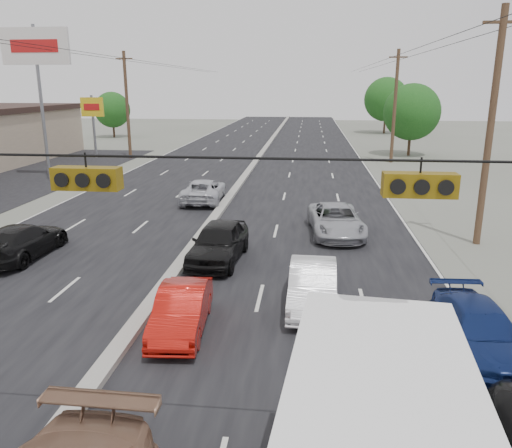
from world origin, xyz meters
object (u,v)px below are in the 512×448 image
object	(u,v)px
queue_car_b	(313,286)
queue_car_c	(336,221)
pole_sign_billboard	(36,56)
utility_pole_right_c	(395,106)
queue_car_a	(219,242)
tree_left_far	(112,110)
tree_right_far	(386,99)
utility_pole_left_c	(127,105)
pole_sign_far	(93,112)
queue_car_d	(479,331)
red_sedan	(182,310)
oncoming_near	(22,241)
utility_pole_right_b	(490,128)
tree_right_mid	(412,112)
oncoming_far	(204,191)
box_truck	(374,448)

from	to	relation	value
queue_car_b	queue_car_c	bearing A→B (deg)	83.16
pole_sign_billboard	utility_pole_right_c	bearing A→B (deg)	23.96
queue_car_a	queue_car_c	size ratio (longest dim) A/B	0.91
tree_left_far	tree_right_far	xyz separation A→B (m)	(38.00, 10.00, 1.24)
queue_car_a	queue_car_c	distance (m)	6.43
utility_pole_left_c	tree_right_far	size ratio (longest dim) A/B	1.23
utility_pole_left_c	pole_sign_far	xyz separation A→B (m)	(-3.50, -0.00, -0.70)
pole_sign_far	queue_car_d	world-z (taller)	pole_sign_far
pole_sign_billboard	red_sedan	distance (m)	28.76
queue_car_b	oncoming_near	distance (m)	12.34
tree_right_far	utility_pole_right_c	bearing A→B (deg)	-96.65
utility_pole_right_b	oncoming_near	size ratio (longest dim) A/B	2.07
red_sedan	queue_car_a	xyz separation A→B (m)	(0.00, 6.01, 0.15)
tree_right_mid	oncoming_far	world-z (taller)	tree_right_mid
utility_pole_right_b	red_sedan	world-z (taller)	utility_pole_right_b
tree_left_far	box_truck	size ratio (longest dim) A/B	0.90
queue_car_a	oncoming_far	distance (m)	10.84
pole_sign_far	tree_right_far	xyz separation A→B (m)	(32.00, 30.00, 0.55)
utility_pole_right_b	utility_pole_left_c	bearing A→B (deg)	135.00
queue_car_a	pole_sign_billboard	bearing A→B (deg)	137.94
tree_right_far	queue_car_a	distance (m)	60.44
queue_car_c	queue_car_b	bearing A→B (deg)	-103.06
pole_sign_far	oncoming_far	size ratio (longest dim) A/B	1.21
utility_pole_right_c	queue_car_c	size ratio (longest dim) A/B	1.98
tree_right_mid	queue_car_a	xyz separation A→B (m)	(-13.60, -33.51, -3.55)
pole_sign_billboard	tree_right_far	size ratio (longest dim) A/B	1.35
queue_car_d	utility_pole_right_b	bearing A→B (deg)	70.35
utility_pole_right_c	pole_sign_billboard	xyz separation A→B (m)	(-27.00, -12.00, 3.76)
box_truck	queue_car_c	xyz separation A→B (m)	(0.29, 16.71, -1.02)
tree_right_mid	oncoming_near	world-z (taller)	tree_right_mid
utility_pole_left_c	box_truck	size ratio (longest dim) A/B	1.47
utility_pole_left_c	utility_pole_right_b	world-z (taller)	same
pole_sign_billboard	box_truck	xyz separation A→B (m)	(20.47, -29.01, -7.14)
utility_pole_right_c	queue_car_c	distance (m)	25.47
queue_car_a	queue_car_d	distance (m)	10.31
pole_sign_billboard	tree_right_far	world-z (taller)	pole_sign_billboard
pole_sign_billboard	queue_car_d	xyz separation A→B (m)	(23.98, -22.92, -8.23)
utility_pole_right_c	queue_car_b	xyz separation A→B (m)	(-7.36, -32.43, -4.41)
utility_pole_right_c	oncoming_far	xyz separation A→B (m)	(-13.90, -18.04, -4.42)
queue_car_b	oncoming_near	size ratio (longest dim) A/B	0.88
tree_left_far	box_truck	xyz separation A→B (m)	(27.97, -61.01, -1.99)
utility_pole_right_c	red_sedan	bearing A→B (deg)	-107.83
utility_pole_left_c	oncoming_far	bearing A→B (deg)	-58.39
pole_sign_far	queue_car_a	world-z (taller)	pole_sign_far
pole_sign_billboard	oncoming_far	distance (m)	16.58
queue_car_b	oncoming_near	xyz separation A→B (m)	(-11.84, 3.49, 0.00)
utility_pole_right_c	pole_sign_far	bearing A→B (deg)	-180.00
tree_left_far	queue_car_d	world-z (taller)	tree_left_far
red_sedan	utility_pole_right_c	bearing A→B (deg)	68.02
tree_right_far	queue_car_c	xyz separation A→B (m)	(-9.74, -54.30, -4.25)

